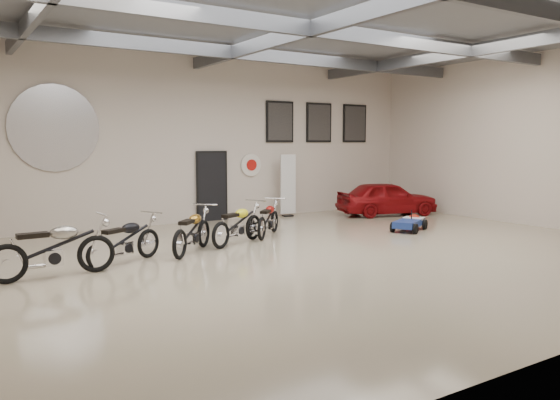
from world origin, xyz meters
TOP-DOWN VIEW (x-y plane):
  - floor at (0.00, 0.00)m, footprint 16.00×12.00m
  - ceiling at (0.00, 0.00)m, footprint 16.00×12.00m
  - back_wall at (0.00, 6.00)m, footprint 16.00×0.02m
  - right_wall at (8.00, 0.00)m, footprint 0.02×12.00m
  - ceiling_beams at (0.00, 0.00)m, footprint 15.80×11.80m
  - door at (0.50, 5.95)m, footprint 0.92×0.08m
  - logo_plaque at (-4.00, 5.95)m, footprint 2.30×0.06m
  - poster_left at (3.00, 5.96)m, footprint 1.05×0.08m
  - poster_mid at (4.60, 5.96)m, footprint 1.05×0.08m
  - poster_right at (6.20, 5.96)m, footprint 1.05×0.08m
  - oil_sign at (1.90, 5.95)m, footprint 0.72×0.10m
  - banner_stand at (3.03, 5.50)m, footprint 0.56×0.26m
  - motorcycle_silver at (-5.00, 0.90)m, footprint 2.19×0.76m
  - motorcycle_black at (-3.58, 1.36)m, footprint 1.95×1.41m
  - motorcycle_gold at (-2.01, 1.64)m, footprint 1.82×1.81m
  - motorcycle_yellow at (-0.67, 2.04)m, footprint 2.00×1.43m
  - motorcycle_red at (0.52, 2.59)m, footprint 1.70×1.67m
  - go_kart at (4.36, 1.31)m, footprint 1.72×1.34m
  - vintage_car at (6.00, 4.00)m, footprint 2.20×3.57m

SIDE VIEW (x-z plane):
  - floor at x=0.00m, z-range -0.01..0.01m
  - go_kart at x=4.36m, z-range 0.00..0.57m
  - motorcycle_red at x=0.52m, z-range 0.00..0.94m
  - motorcycle_black at x=-3.58m, z-range 0.00..0.99m
  - motorcycle_yellow at x=-0.67m, z-range 0.00..1.01m
  - motorcycle_gold at x=-2.01m, z-range 0.00..1.02m
  - motorcycle_silver at x=-5.00m, z-range 0.00..1.13m
  - vintage_car at x=6.00m, z-range 0.00..1.14m
  - banner_stand at x=3.03m, z-range 0.00..1.98m
  - door at x=0.50m, z-range 0.00..2.10m
  - oil_sign at x=1.90m, z-range 1.34..2.06m
  - back_wall at x=0.00m, z-range 0.00..5.00m
  - right_wall at x=8.00m, z-range 0.00..5.00m
  - logo_plaque at x=-4.00m, z-range 2.22..3.38m
  - poster_left at x=3.00m, z-range 2.42..3.78m
  - poster_mid at x=4.60m, z-range 2.42..3.78m
  - poster_right at x=6.20m, z-range 2.42..3.78m
  - ceiling_beams at x=0.00m, z-range 4.59..4.91m
  - ceiling at x=0.00m, z-range 5.00..5.00m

